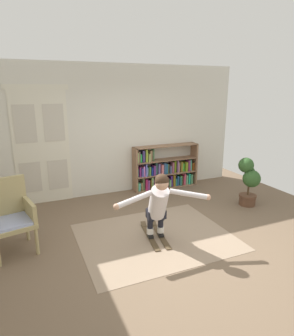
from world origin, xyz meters
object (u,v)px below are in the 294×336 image
object	(u,v)px
potted_plant	(249,180)
skis_pair	(155,235)
person_skier	(159,202)
wicker_chair	(10,214)
bookshelf	(164,170)

from	to	relation	value
potted_plant	skis_pair	distance (m)	2.45
person_skier	wicker_chair	bearing A→B (deg)	162.73
wicker_chair	potted_plant	xyz separation A→B (m)	(4.49, -0.00, -0.03)
wicker_chair	potted_plant	world-z (taller)	wicker_chair
person_skier	potted_plant	bearing A→B (deg)	15.37
bookshelf	person_skier	bearing A→B (deg)	-118.54
person_skier	bookshelf	bearing A→B (deg)	61.46
potted_plant	skis_pair	size ratio (longest dim) A/B	1.05
bookshelf	skis_pair	distance (m)	2.53
potted_plant	person_skier	xyz separation A→B (m)	(-2.38, -0.65, 0.14)
wicker_chair	skis_pair	distance (m)	2.26
bookshelf	person_skier	xyz separation A→B (m)	(-1.28, -2.35, 0.25)
wicker_chair	person_skier	bearing A→B (deg)	-17.27
bookshelf	potted_plant	bearing A→B (deg)	-57.20
wicker_chair	skis_pair	xyz separation A→B (m)	(2.14, -0.46, -0.56)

